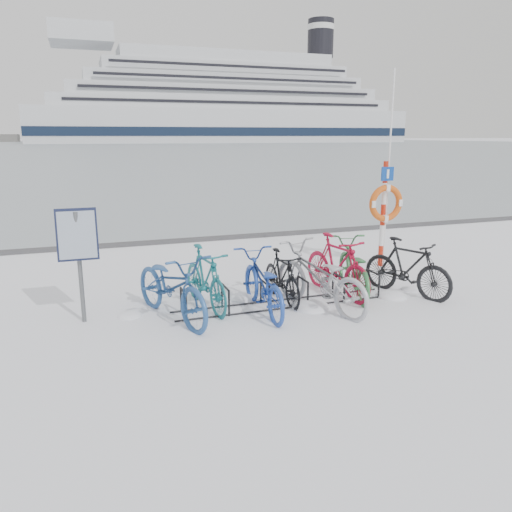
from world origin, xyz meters
The scene contains 16 objects.
ground centered at (0.00, 0.00, 0.00)m, with size 900.00×900.00×0.00m, color white.
ice_sheet centered at (0.00, 155.00, 0.01)m, with size 400.00×298.00×0.02m, color #9BA6AF.
quay_edge centered at (0.00, 5.90, 0.05)m, with size 400.00×0.25×0.10m, color #3F3F42.
bike_rack centered at (0.00, 0.00, 0.18)m, with size 4.00×0.48×0.46m.
info_board centered at (-3.37, 0.28, 1.33)m, with size 0.62×0.24×1.85m.
lifebuoy_station centered at (3.15, 1.75, 1.45)m, with size 0.83×0.23×4.33m.
cruise_ferry centered at (54.60, 197.86, 13.77)m, with size 153.83×28.98×50.54m.
bike_0 centered at (-1.99, 0.00, 0.59)m, with size 0.78×2.24×1.18m, color #264E89.
bike_1 centered at (-1.34, 0.35, 0.55)m, with size 0.52×1.85×1.11m, color #186770.
bike_2 centered at (-0.47, -0.16, 0.53)m, with size 0.70×2.02×1.06m, color #2043A1.
bike_3 centered at (0.06, 0.25, 0.48)m, with size 0.45×1.59×0.96m, color black.
bike_4 centered at (0.50, -0.35, 0.59)m, with size 0.78×2.23×1.17m, color #A6A8AE.
bike_5 centered at (1.17, 0.25, 0.59)m, with size 0.55×1.95×1.17m, color #A50F2D.
bike_6 centered at (1.48, 0.20, 0.54)m, with size 0.71×2.05×1.07m, color #2E6E3A.
bike_7 centered at (2.42, -0.18, 0.55)m, with size 0.52×1.84×1.10m, color black.
snow_drifts centered at (0.60, -0.08, 0.00)m, with size 5.72×1.41×0.24m.
Camera 1 is at (-3.24, -7.80, 2.94)m, focal length 35.00 mm.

